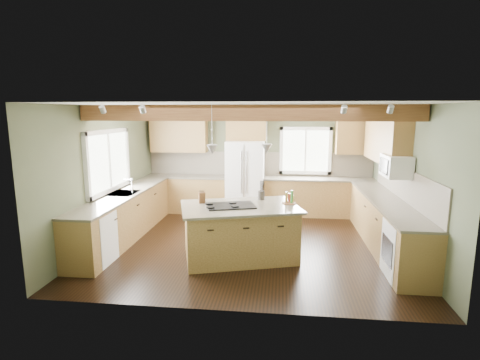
# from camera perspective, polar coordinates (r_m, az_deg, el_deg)

# --- Properties ---
(floor) EXTENTS (5.60, 5.60, 0.00)m
(floor) POSITION_cam_1_polar(r_m,az_deg,el_deg) (7.28, 1.49, -9.63)
(floor) COLOR black
(floor) RESTS_ON ground
(ceiling) EXTENTS (5.60, 5.60, 0.00)m
(ceiling) POSITION_cam_1_polar(r_m,az_deg,el_deg) (6.85, 1.59, 11.28)
(ceiling) COLOR silver
(ceiling) RESTS_ON wall_back
(wall_back) EXTENTS (5.60, 0.00, 5.60)m
(wall_back) POSITION_cam_1_polar(r_m,az_deg,el_deg) (9.42, 2.87, 3.06)
(wall_back) COLOR #4A533B
(wall_back) RESTS_ON ground
(wall_left) EXTENTS (0.00, 5.00, 5.00)m
(wall_left) POSITION_cam_1_polar(r_m,az_deg,el_deg) (7.71, -19.68, 0.87)
(wall_left) COLOR #4A533B
(wall_left) RESTS_ON ground
(wall_right) EXTENTS (0.00, 5.00, 5.00)m
(wall_right) POSITION_cam_1_polar(r_m,az_deg,el_deg) (7.27, 24.11, 0.03)
(wall_right) COLOR #4A533B
(wall_right) RESTS_ON ground
(ceiling_beam) EXTENTS (5.55, 0.26, 0.26)m
(ceiling_beam) POSITION_cam_1_polar(r_m,az_deg,el_deg) (6.14, 1.00, 10.19)
(ceiling_beam) COLOR #552C18
(ceiling_beam) RESTS_ON ceiling
(soffit_trim) EXTENTS (5.55, 0.20, 0.10)m
(soffit_trim) POSITION_cam_1_polar(r_m,az_deg,el_deg) (9.24, 2.90, 10.63)
(soffit_trim) COLOR #552C18
(soffit_trim) RESTS_ON ceiling
(backsplash_back) EXTENTS (5.58, 0.03, 0.58)m
(backsplash_back) POSITION_cam_1_polar(r_m,az_deg,el_deg) (9.41, 2.86, 2.51)
(backsplash_back) COLOR brown
(backsplash_back) RESTS_ON wall_back
(backsplash_right) EXTENTS (0.03, 3.70, 0.58)m
(backsplash_right) POSITION_cam_1_polar(r_m,az_deg,el_deg) (7.32, 23.83, -0.59)
(backsplash_right) COLOR brown
(backsplash_right) RESTS_ON wall_right
(base_cab_back_left) EXTENTS (2.02, 0.60, 0.88)m
(base_cab_back_left) POSITION_cam_1_polar(r_m,az_deg,el_deg) (9.55, -8.08, -2.16)
(base_cab_back_left) COLOR brown
(base_cab_back_left) RESTS_ON floor
(counter_back_left) EXTENTS (2.06, 0.64, 0.04)m
(counter_back_left) POSITION_cam_1_polar(r_m,az_deg,el_deg) (9.46, -8.15, 0.56)
(counter_back_left) COLOR #4D4538
(counter_back_left) RESTS_ON base_cab_back_left
(base_cab_back_right) EXTENTS (2.62, 0.60, 0.88)m
(base_cab_back_right) POSITION_cam_1_polar(r_m,az_deg,el_deg) (9.29, 11.91, -2.63)
(base_cab_back_right) COLOR brown
(base_cab_back_right) RESTS_ON floor
(counter_back_right) EXTENTS (2.66, 0.64, 0.04)m
(counter_back_right) POSITION_cam_1_polar(r_m,az_deg,el_deg) (9.20, 12.02, 0.16)
(counter_back_right) COLOR #4D4538
(counter_back_right) RESTS_ON base_cab_back_right
(base_cab_left) EXTENTS (0.60, 3.70, 0.88)m
(base_cab_left) POSITION_cam_1_polar(r_m,az_deg,el_deg) (7.81, -17.15, -5.34)
(base_cab_left) COLOR brown
(base_cab_left) RESTS_ON floor
(counter_left) EXTENTS (0.64, 3.74, 0.04)m
(counter_left) POSITION_cam_1_polar(r_m,az_deg,el_deg) (7.70, -17.33, -2.04)
(counter_left) COLOR #4D4538
(counter_left) RESTS_ON base_cab_left
(base_cab_right) EXTENTS (0.60, 3.70, 0.88)m
(base_cab_right) POSITION_cam_1_polar(r_m,az_deg,el_deg) (7.42, 21.28, -6.41)
(base_cab_right) COLOR brown
(base_cab_right) RESTS_ON floor
(counter_right) EXTENTS (0.64, 3.74, 0.04)m
(counter_right) POSITION_cam_1_polar(r_m,az_deg,el_deg) (7.30, 21.52, -2.94)
(counter_right) COLOR #4D4538
(counter_right) RESTS_ON base_cab_right
(upper_cab_back_left) EXTENTS (1.40, 0.35, 0.90)m
(upper_cab_back_left) POSITION_cam_1_polar(r_m,az_deg,el_deg) (9.52, -9.30, 6.95)
(upper_cab_back_left) COLOR brown
(upper_cab_back_left) RESTS_ON wall_back
(upper_cab_over_fridge) EXTENTS (0.96, 0.35, 0.70)m
(upper_cab_over_fridge) POSITION_cam_1_polar(r_m,az_deg,el_deg) (9.20, 0.96, 8.22)
(upper_cab_over_fridge) COLOR brown
(upper_cab_over_fridge) RESTS_ON wall_back
(upper_cab_right) EXTENTS (0.35, 2.20, 0.90)m
(upper_cab_right) POSITION_cam_1_polar(r_m,az_deg,el_deg) (8.00, 21.33, 5.78)
(upper_cab_right) COLOR brown
(upper_cab_right) RESTS_ON wall_right
(upper_cab_back_corner) EXTENTS (0.90, 0.35, 0.90)m
(upper_cab_back_corner) POSITION_cam_1_polar(r_m,az_deg,el_deg) (9.32, 17.18, 6.56)
(upper_cab_back_corner) COLOR brown
(upper_cab_back_corner) RESTS_ON wall_back
(window_left) EXTENTS (0.04, 1.60, 1.05)m
(window_left) POSITION_cam_1_polar(r_m,az_deg,el_deg) (7.71, -19.49, 2.76)
(window_left) COLOR white
(window_left) RESTS_ON wall_left
(window_back) EXTENTS (1.10, 0.04, 1.00)m
(window_back) POSITION_cam_1_polar(r_m,az_deg,el_deg) (9.37, 9.93, 4.42)
(window_back) COLOR white
(window_back) RESTS_ON wall_back
(sink) EXTENTS (0.50, 0.65, 0.03)m
(sink) POSITION_cam_1_polar(r_m,az_deg,el_deg) (7.70, -17.33, -2.00)
(sink) COLOR #262628
(sink) RESTS_ON counter_left
(faucet) EXTENTS (0.02, 0.02, 0.28)m
(faucet) POSITION_cam_1_polar(r_m,az_deg,el_deg) (7.60, -16.15, -0.98)
(faucet) COLOR #B2B2B7
(faucet) RESTS_ON sink
(dishwasher) EXTENTS (0.60, 0.60, 0.84)m
(dishwasher) POSITION_cam_1_polar(r_m,az_deg,el_deg) (6.69, -21.53, -8.31)
(dishwasher) COLOR white
(dishwasher) RESTS_ON floor
(oven) EXTENTS (0.60, 0.72, 0.84)m
(oven) POSITION_cam_1_polar(r_m,az_deg,el_deg) (6.23, 24.21, -9.86)
(oven) COLOR white
(oven) RESTS_ON floor
(microwave) EXTENTS (0.40, 0.70, 0.38)m
(microwave) POSITION_cam_1_polar(r_m,az_deg,el_deg) (7.12, 22.69, 1.97)
(microwave) COLOR white
(microwave) RESTS_ON wall_right
(pendant_left) EXTENTS (0.18, 0.18, 0.16)m
(pendant_left) POSITION_cam_1_polar(r_m,az_deg,el_deg) (6.12, -4.27, 4.62)
(pendant_left) COLOR #B2B2B7
(pendant_left) RESTS_ON ceiling
(pendant_right) EXTENTS (0.18, 0.18, 0.16)m
(pendant_right) POSITION_cam_1_polar(r_m,az_deg,el_deg) (6.28, 4.08, 4.77)
(pendant_right) COLOR #B2B2B7
(pendant_right) RESTS_ON ceiling
(refrigerator) EXTENTS (0.90, 0.74, 1.80)m
(refrigerator) POSITION_cam_1_polar(r_m,az_deg,el_deg) (9.12, 0.81, 0.30)
(refrigerator) COLOR white
(refrigerator) RESTS_ON floor
(island) EXTENTS (2.07, 1.60, 0.88)m
(island) POSITION_cam_1_polar(r_m,az_deg,el_deg) (6.48, -0.04, -8.06)
(island) COLOR brown
(island) RESTS_ON floor
(island_top) EXTENTS (2.22, 1.75, 0.04)m
(island_top) POSITION_cam_1_polar(r_m,az_deg,el_deg) (6.35, -0.04, -4.12)
(island_top) COLOR #4D4538
(island_top) RESTS_ON island
(cooktop) EXTENTS (0.91, 0.73, 0.02)m
(cooktop) POSITION_cam_1_polar(r_m,az_deg,el_deg) (6.32, -1.40, -3.92)
(cooktop) COLOR black
(cooktop) RESTS_ON island_top
(knife_block) EXTENTS (0.13, 0.12, 0.18)m
(knife_block) POSITION_cam_1_polar(r_m,az_deg,el_deg) (6.55, -5.82, -2.72)
(knife_block) COLOR brown
(knife_block) RESTS_ON island_top
(utensil_crock) EXTENTS (0.16, 0.16, 0.16)m
(utensil_crock) POSITION_cam_1_polar(r_m,az_deg,el_deg) (6.79, 3.27, -2.34)
(utensil_crock) COLOR #403633
(utensil_crock) RESTS_ON island_top
(bottle_tray) EXTENTS (0.25, 0.25, 0.22)m
(bottle_tray) POSITION_cam_1_polar(r_m,az_deg,el_deg) (6.53, 7.53, -2.63)
(bottle_tray) COLOR brown
(bottle_tray) RESTS_ON island_top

